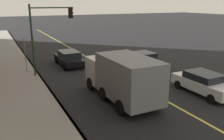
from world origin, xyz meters
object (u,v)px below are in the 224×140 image
Objects in this scene: truck_gray at (122,76)px; street_sign_post at (25,53)px; car_black at (69,58)px; car_white at (204,83)px; pedestrian_with_backpack at (96,63)px; traffic_light_mast at (48,28)px; car_navy at (145,60)px.

street_sign_post is at bearing 27.82° from truck_gray.
car_black is 4.58m from street_sign_post.
car_white is 14.93m from street_sign_post.
pedestrian_with_backpack is at bearing 33.03° from car_white.
truck_gray is 10.25m from street_sign_post.
truck_gray is 3.85× the size of pedestrian_with_backpack.
car_white is 0.77× the size of traffic_light_mast.
pedestrian_with_backpack is 0.55× the size of street_sign_post.
street_sign_post is at bearing 72.57° from car_navy.
pedestrian_with_backpack reaches higher than car_black.
street_sign_post is (10.62, 10.43, 1.09)m from car_white.
car_navy is 2.43× the size of pedestrian_with_backpack.
traffic_light_mast is (-2.65, 2.45, 3.35)m from car_black.
pedestrian_with_backpack is (0.26, 5.00, 0.24)m from car_navy.
pedestrian_with_backpack is (7.58, 4.93, 0.25)m from car_white.
pedestrian_with_backpack is (6.02, -0.72, -0.58)m from truck_gray.
car_navy reaches higher than car_black.
car_navy is 0.63× the size of truck_gray.
pedestrian_with_backpack is (-4.22, -1.21, 0.26)m from car_black.
pedestrian_with_backpack is at bearing 87.04° from car_navy.
truck_gray reaches higher than car_black.
traffic_light_mast reaches higher than street_sign_post.
street_sign_post is at bearing 61.09° from pedestrian_with_backpack.
traffic_light_mast is (1.83, 8.66, 3.33)m from car_navy.
street_sign_post reaches higher than truck_gray.
car_navy is 1.33× the size of street_sign_post.
car_white is at bearing -136.79° from traffic_light_mast.
car_navy is at bearing -101.92° from traffic_light_mast.
pedestrian_with_backpack is at bearing -118.91° from street_sign_post.
car_black is 1.49× the size of street_sign_post.
pedestrian_with_backpack is at bearing -113.17° from traffic_light_mast.
car_black is 1.12× the size of car_navy.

